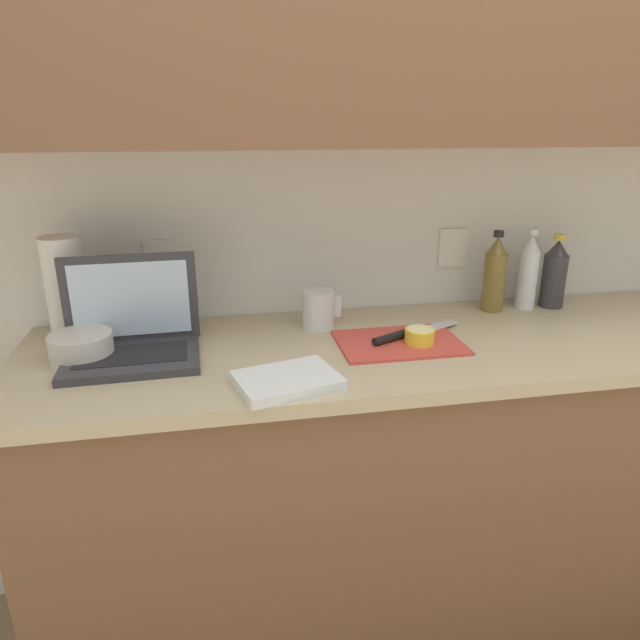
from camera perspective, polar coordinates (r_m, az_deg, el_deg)
The scene contains 14 objects.
ground_plane at distance 2.10m, azimuth 10.75°, elevation -26.05°, with size 12.00×12.00×0.00m, color #847056.
wall_back at distance 1.69m, azimuth 11.32°, elevation 21.56°, with size 5.20×0.38×2.60m.
counter_unit at distance 1.80m, azimuth 12.37°, elevation -15.16°, with size 2.27×0.60×0.93m.
laptop at distance 1.49m, azimuth -18.30°, elevation -1.29°, with size 0.33×0.24×0.24m.
cutting_board at distance 1.52m, azimuth 7.93°, elevation -2.25°, with size 0.32×0.22×0.01m, color #D1473D.
knife at distance 1.54m, azimuth 8.19°, elevation -1.48°, with size 0.29×0.16×0.02m.
lemon_half_cut at distance 1.50m, azimuth 9.92°, elevation -1.57°, with size 0.08×0.08×0.04m.
bottle_green_soda at distance 1.92m, azimuth 22.39°, elevation 4.26°, with size 0.07×0.07×0.23m.
bottle_oil_tall at distance 1.87m, azimuth 20.10°, elevation 4.46°, with size 0.06×0.06×0.25m.
bottle_water_clear at distance 1.82m, azimuth 17.06°, elevation 4.35°, with size 0.07×0.07×0.25m.
measuring_cup at distance 1.61m, azimuth -0.14°, elevation 1.11°, with size 0.11×0.09×0.11m.
bowl_white at distance 1.50m, azimuth -22.75°, elevation -2.57°, with size 0.15×0.15×0.07m.
paper_towel_roll at distance 1.64m, azimuth -24.05°, elevation 2.87°, with size 0.10×0.10×0.28m.
dish_towel at distance 1.27m, azimuth -3.30°, elevation -6.05°, with size 0.22×0.16×0.02m, color white.
Camera 1 is at (-0.62, -1.35, 1.49)m, focal length 32.00 mm.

